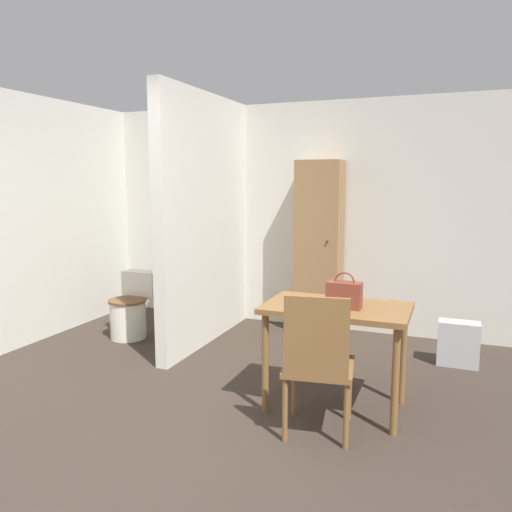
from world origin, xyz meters
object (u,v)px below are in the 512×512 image
dining_table (336,320)px  toilet (132,309)px  wooden_cabinet (319,248)px  wooden_chair (318,361)px  handbag (344,294)px  space_heater (458,344)px

dining_table → toilet: (-2.40, 0.88, -0.37)m
dining_table → toilet: bearing=159.8°
dining_table → toilet: dining_table is taller
dining_table → wooden_cabinet: bearing=108.5°
wooden_chair → wooden_cabinet: size_ratio=0.52×
handbag → wooden_cabinet: 1.95m
dining_table → space_heater: bearing=56.0°
handbag → toilet: bearing=159.2°
wooden_chair → toilet: 2.74m
toilet → space_heater: size_ratio=1.67×
toilet → space_heater: bearing=6.5°
toilet → handbag: 2.69m
dining_table → handbag: (0.06, -0.05, 0.20)m
dining_table → toilet: size_ratio=1.51×
wooden_cabinet → space_heater: size_ratio=4.62×
wooden_chair → space_heater: 1.93m
wooden_cabinet → toilet: bearing=-153.4°
toilet → wooden_cabinet: (1.80, 0.90, 0.64)m
wooden_cabinet → wooden_chair: bearing=-75.4°
space_heater → toilet: bearing=-173.5°
wooden_chair → wooden_cabinet: bearing=96.1°
dining_table → wooden_chair: 0.48m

